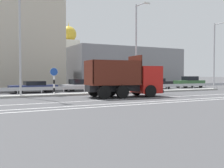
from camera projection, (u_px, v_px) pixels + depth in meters
The scene contains 18 objects.
ground_plane at pixel (107, 96), 23.90m from camera, with size 320.00×320.00×0.00m, color #424244.
lane_strip_0 at pixel (134, 99), 20.78m from camera, with size 57.48×0.16×0.01m, color silver.
lane_strip_1 at pixel (153, 101), 18.62m from camera, with size 57.48×0.16×0.01m, color silver.
lane_strip_2 at pixel (163, 103), 17.67m from camera, with size 57.48×0.16×0.01m, color silver.
median_island at pixel (100, 93), 25.39m from camera, with size 31.61×1.10×0.18m, color gray.
median_guardrail at pixel (94, 88), 26.59m from camera, with size 57.48×0.09×0.78m.
dump_truck at pixel (132, 81), 22.66m from camera, with size 6.64×3.24×3.55m.
median_road_sign at pixel (54, 81), 23.26m from camera, with size 0.74×0.16×2.53m.
street_lamp_1 at pixel (20, 37), 21.54m from camera, with size 0.71×2.64×8.92m.
street_lamp_2 at pixel (137, 45), 27.00m from camera, with size 0.72×1.88×9.14m.
street_lamp_3 at pixel (215, 53), 32.32m from camera, with size 0.71×1.90×8.23m.
parked_car_3 at pixel (34, 87), 27.53m from camera, with size 4.89×2.06×1.23m.
parked_car_4 at pixel (79, 85), 30.31m from camera, with size 4.21×2.24×1.37m.
parked_car_5 at pixel (121, 84), 32.47m from camera, with size 4.14×2.03×1.32m.
parked_car_6 at pixel (155, 83), 34.91m from camera, with size 4.67×2.16×1.40m.
parked_car_7 at pixel (189, 82), 38.31m from camera, with size 4.64×1.97×1.66m.
background_building_1 at pixel (123, 67), 46.08m from camera, with size 19.20×9.94×6.40m, color gray.
church_tower at pixel (69, 56), 53.77m from camera, with size 3.60×3.60×12.68m.
Camera 1 is at (-10.73, -21.30, 1.92)m, focal length 42.00 mm.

